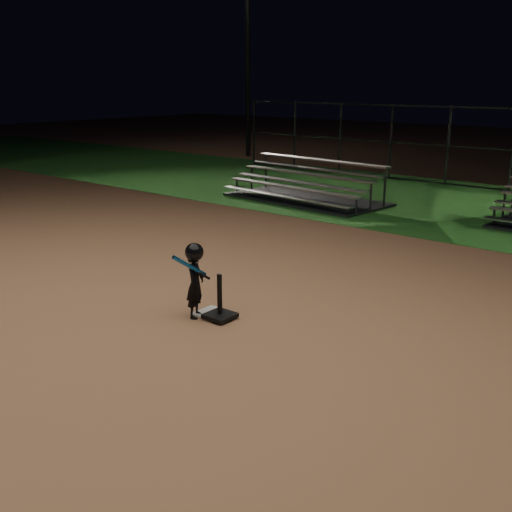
{
  "coord_description": "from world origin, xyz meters",
  "views": [
    {
      "loc": [
        5.69,
        -5.9,
        3.23
      ],
      "look_at": [
        0.0,
        1.0,
        0.65
      ],
      "focal_mm": 42.68,
      "sensor_mm": 36.0,
      "label": 1
    }
  ],
  "objects_px": {
    "home_plate": "(212,313)",
    "bleacher_left": "(305,193)",
    "batting_tee": "(220,310)",
    "light_pole_left": "(247,39)",
    "child_batter": "(195,278)"
  },
  "relations": [
    {
      "from": "home_plate",
      "to": "bleacher_left",
      "type": "relative_size",
      "value": 0.1
    },
    {
      "from": "home_plate",
      "to": "batting_tee",
      "type": "xyz_separation_m",
      "value": [
        0.22,
        -0.06,
        0.12
      ]
    },
    {
      "from": "child_batter",
      "to": "home_plate",
      "type": "bearing_deg",
      "value": -50.91
    },
    {
      "from": "child_batter",
      "to": "light_pole_left",
      "type": "relative_size",
      "value": 0.13
    },
    {
      "from": "home_plate",
      "to": "child_batter",
      "type": "height_order",
      "value": "child_batter"
    },
    {
      "from": "home_plate",
      "to": "light_pole_left",
      "type": "relative_size",
      "value": 0.05
    },
    {
      "from": "light_pole_left",
      "to": "batting_tee",
      "type": "bearing_deg",
      "value": -50.84
    },
    {
      "from": "child_batter",
      "to": "batting_tee",
      "type": "bearing_deg",
      "value": -89.44
    },
    {
      "from": "home_plate",
      "to": "batting_tee",
      "type": "distance_m",
      "value": 0.26
    },
    {
      "from": "batting_tee",
      "to": "child_batter",
      "type": "xyz_separation_m",
      "value": [
        -0.33,
        -0.15,
        0.44
      ]
    },
    {
      "from": "batting_tee",
      "to": "bleacher_left",
      "type": "relative_size",
      "value": 0.14
    },
    {
      "from": "home_plate",
      "to": "light_pole_left",
      "type": "xyz_separation_m",
      "value": [
        -12.0,
        14.94,
        4.93
      ]
    },
    {
      "from": "child_batter",
      "to": "bleacher_left",
      "type": "xyz_separation_m",
      "value": [
        -3.82,
        8.12,
        -0.35
      ]
    },
    {
      "from": "child_batter",
      "to": "light_pole_left",
      "type": "height_order",
      "value": "light_pole_left"
    },
    {
      "from": "bleacher_left",
      "to": "light_pole_left",
      "type": "xyz_separation_m",
      "value": [
        -8.07,
        7.03,
        4.72
      ]
    }
  ]
}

